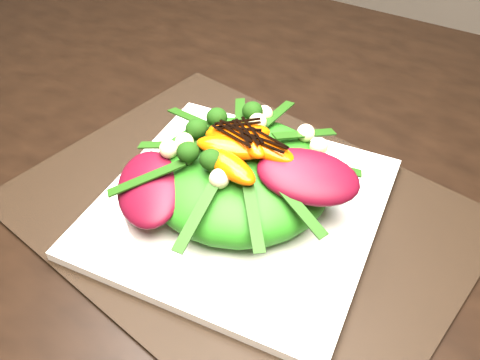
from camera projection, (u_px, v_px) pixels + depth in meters
The scene contains 10 objects.
dining_table at pixel (317, 173), 0.64m from camera, with size 1.60×0.90×0.75m, color black.
placemat at pixel (240, 211), 0.56m from camera, with size 0.48×0.36×0.00m, color black.
plate_base at pixel (240, 206), 0.56m from camera, with size 0.29×0.29×0.01m, color white.
salad_bowl at pixel (240, 196), 0.55m from camera, with size 0.25×0.25×0.02m, color silver.
lettuce_mound at pixel (240, 176), 0.53m from camera, with size 0.19×0.19×0.06m, color #2A7A16.
radicchio_leaf at pixel (308, 176), 0.48m from camera, with size 0.10×0.06×0.02m, color #490715.
orange_segment at pixel (241, 132), 0.52m from camera, with size 0.07×0.03×0.02m, color #D54403.
broccoli_floret at pixel (193, 116), 0.55m from camera, with size 0.03×0.03×0.03m, color black.
macadamia_nut at pixel (258, 187), 0.46m from camera, with size 0.02×0.02×0.02m, color beige.
balsamic_drizzle at pixel (241, 125), 0.51m from camera, with size 0.04×0.00×0.00m, color black.
Camera 1 is at (0.16, -0.46, 1.16)m, focal length 38.00 mm.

